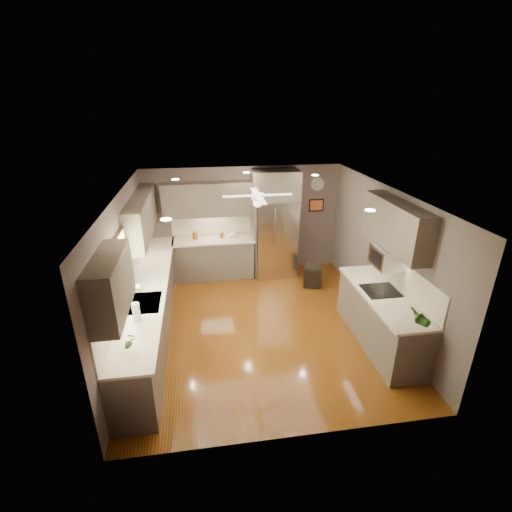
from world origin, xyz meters
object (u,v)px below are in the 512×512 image
object	(u,v)px
refrigerator	(275,226)
paper_towel	(136,311)
microwave	(387,257)
canister_a	(195,236)
canister_d	(222,235)
potted_plant_right	(418,317)
soap_bottle	(138,288)
stool	(312,276)
bowl	(233,237)
potted_plant_left	(131,340)

from	to	relation	value
refrigerator	paper_towel	size ratio (longest dim) A/B	8.96
refrigerator	microwave	world-z (taller)	refrigerator
canister_a	paper_towel	world-z (taller)	paper_towel
canister_d	potted_plant_right	xyz separation A→B (m)	(2.43, -4.03, 0.12)
soap_bottle	stool	size ratio (longest dim) A/B	0.41
canister_d	refrigerator	bearing A→B (deg)	-3.76
stool	canister_a	bearing A→B (deg)	161.60
bowl	microwave	size ratio (longest dim) A/B	0.39
canister_a	potted_plant_left	size ratio (longest dim) A/B	0.61
canister_a	potted_plant_right	xyz separation A→B (m)	(3.03, -4.05, 0.10)
canister_a	bowl	size ratio (longest dim) A/B	0.82
microwave	stool	distance (m)	2.39
soap_bottle	bowl	xyz separation A→B (m)	(1.77, 2.33, -0.07)
stool	paper_towel	size ratio (longest dim) A/B	1.72
canister_a	soap_bottle	bearing A→B (deg)	-111.05
potted_plant_left	refrigerator	world-z (taller)	refrigerator
soap_bottle	bowl	size ratio (longest dim) A/B	0.91
canister_a	soap_bottle	size ratio (longest dim) A/B	0.90
refrigerator	microwave	distance (m)	3.03
microwave	potted_plant_left	bearing A→B (deg)	-163.92
potted_plant_left	paper_towel	size ratio (longest dim) A/B	1.06
potted_plant_right	refrigerator	distance (m)	4.13
canister_a	bowl	distance (m)	0.85
canister_d	bowl	bearing A→B (deg)	-15.15
soap_bottle	canister_a	bearing A→B (deg)	68.95
soap_bottle	stool	xyz separation A→B (m)	(3.47, 1.56, -0.80)
soap_bottle	microwave	size ratio (longest dim) A/B	0.35
soap_bottle	microwave	xyz separation A→B (m)	(4.08, -0.39, 0.44)
canister_d	canister_a	bearing A→B (deg)	178.94
bowl	microwave	xyz separation A→B (m)	(2.31, -2.72, 0.51)
potted_plant_right	bowl	distance (m)	4.53
potted_plant_left	canister_a	bearing A→B (deg)	78.48
bowl	paper_towel	size ratio (longest dim) A/B	0.78
potted_plant_left	refrigerator	xyz separation A→B (m)	(2.63, 3.85, 0.10)
bowl	soap_bottle	bearing A→B (deg)	-127.25
canister_a	stool	world-z (taller)	canister_a
canister_d	refrigerator	distance (m)	1.24
soap_bottle	refrigerator	distance (m)	3.61
canister_a	stool	xyz separation A→B (m)	(2.54, -0.85, -0.78)
canister_a	potted_plant_right	distance (m)	5.06
bowl	potted_plant_right	bearing A→B (deg)	-61.15
canister_a	canister_d	size ratio (longest dim) A/B	1.37
canister_d	bowl	xyz separation A→B (m)	(0.24, -0.07, -0.03)
soap_bottle	stool	bearing A→B (deg)	24.23
refrigerator	stool	size ratio (longest dim) A/B	5.20
soap_bottle	refrigerator	size ratio (longest dim) A/B	0.08
canister_d	potted_plant_right	bearing A→B (deg)	-58.94
canister_d	stool	bearing A→B (deg)	-23.27
canister_d	microwave	xyz separation A→B (m)	(2.55, -2.79, 0.48)
soap_bottle	paper_towel	size ratio (longest dim) A/B	0.71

